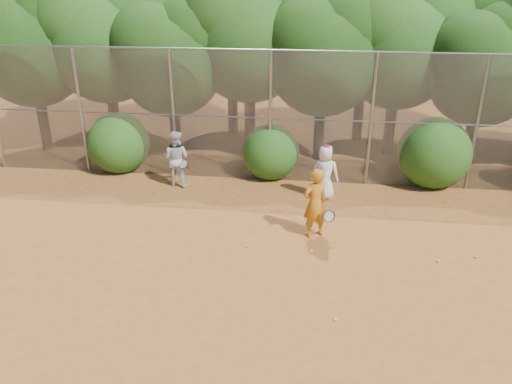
# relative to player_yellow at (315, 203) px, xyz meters

# --- Properties ---
(ground) EXTENTS (80.00, 80.00, 0.00)m
(ground) POSITION_rel_player_yellow_xyz_m (-0.45, -2.48, -0.89)
(ground) COLOR brown
(ground) RESTS_ON ground
(fence_back) EXTENTS (20.05, 0.09, 4.03)m
(fence_back) POSITION_rel_player_yellow_xyz_m (-0.57, 3.52, 1.16)
(fence_back) COLOR gray
(fence_back) RESTS_ON ground
(tree_0) EXTENTS (4.38, 3.81, 6.00)m
(tree_0) POSITION_rel_player_yellow_xyz_m (-9.90, 5.56, 3.04)
(tree_0) COLOR black
(tree_0) RESTS_ON ground
(tree_1) EXTENTS (4.64, 4.03, 6.35)m
(tree_1) POSITION_rel_player_yellow_xyz_m (-7.39, 6.06, 3.27)
(tree_1) COLOR black
(tree_1) RESTS_ON ground
(tree_2) EXTENTS (3.99, 3.47, 5.47)m
(tree_2) POSITION_rel_player_yellow_xyz_m (-4.90, 5.35, 2.70)
(tree_2) COLOR black
(tree_2) RESTS_ON ground
(tree_3) EXTENTS (4.89, 4.26, 6.70)m
(tree_3) POSITION_rel_player_yellow_xyz_m (-2.39, 6.36, 3.51)
(tree_3) COLOR black
(tree_3) RESTS_ON ground
(tree_4) EXTENTS (4.19, 3.64, 5.73)m
(tree_4) POSITION_rel_player_yellow_xyz_m (0.10, 5.75, 2.87)
(tree_4) COLOR black
(tree_4) RESTS_ON ground
(tree_5) EXTENTS (4.51, 3.92, 6.17)m
(tree_5) POSITION_rel_player_yellow_xyz_m (2.61, 6.56, 3.16)
(tree_5) COLOR black
(tree_5) RESTS_ON ground
(tree_6) EXTENTS (3.86, 3.36, 5.29)m
(tree_6) POSITION_rel_player_yellow_xyz_m (5.10, 5.55, 2.58)
(tree_6) COLOR black
(tree_6) RESTS_ON ground
(tree_9) EXTENTS (4.83, 4.20, 6.62)m
(tree_9) POSITION_rel_player_yellow_xyz_m (-8.39, 8.36, 3.45)
(tree_9) COLOR black
(tree_9) RESTS_ON ground
(tree_10) EXTENTS (5.15, 4.48, 7.06)m
(tree_10) POSITION_rel_player_yellow_xyz_m (-3.39, 8.56, 3.74)
(tree_10) COLOR black
(tree_10) RESTS_ON ground
(tree_11) EXTENTS (4.64, 4.03, 6.35)m
(tree_11) POSITION_rel_player_yellow_xyz_m (1.61, 8.16, 3.27)
(tree_11) COLOR black
(tree_11) RESTS_ON ground
(tree_12) EXTENTS (5.02, 4.37, 6.88)m
(tree_12) POSITION_rel_player_yellow_xyz_m (6.11, 8.76, 3.62)
(tree_12) COLOR black
(tree_12) RESTS_ON ground
(bush_0) EXTENTS (2.00, 2.00, 2.00)m
(bush_0) POSITION_rel_player_yellow_xyz_m (-6.45, 3.82, 0.11)
(bush_0) COLOR #1F4E13
(bush_0) RESTS_ON ground
(bush_1) EXTENTS (1.80, 1.80, 1.80)m
(bush_1) POSITION_rel_player_yellow_xyz_m (-1.45, 3.82, 0.01)
(bush_1) COLOR #1F4E13
(bush_1) RESTS_ON ground
(bush_2) EXTENTS (2.20, 2.20, 2.20)m
(bush_2) POSITION_rel_player_yellow_xyz_m (3.55, 3.82, 0.21)
(bush_2) COLOR #1F4E13
(bush_2) RESTS_ON ground
(player_yellow) EXTENTS (0.90, 0.70, 1.78)m
(player_yellow) POSITION_rel_player_yellow_xyz_m (0.00, 0.00, 0.00)
(player_yellow) COLOR #C67517
(player_yellow) RESTS_ON ground
(player_teen) EXTENTS (0.86, 0.63, 1.64)m
(player_teen) POSITION_rel_player_yellow_xyz_m (0.25, 2.29, -0.08)
(player_teen) COLOR white
(player_teen) RESTS_ON ground
(player_white) EXTENTS (0.96, 0.86, 1.72)m
(player_white) POSITION_rel_player_yellow_xyz_m (-4.24, 2.75, -0.03)
(player_white) COLOR silver
(player_white) RESTS_ON ground
(ball_0) EXTENTS (0.07, 0.07, 0.07)m
(ball_0) POSITION_rel_player_yellow_xyz_m (2.84, -0.93, -0.85)
(ball_0) COLOR #CAE128
(ball_0) RESTS_ON ground
(ball_1) EXTENTS (0.07, 0.07, 0.07)m
(ball_1) POSITION_rel_player_yellow_xyz_m (1.56, 1.23, -0.85)
(ball_1) COLOR #CAE128
(ball_1) RESTS_ON ground
(ball_2) EXTENTS (0.07, 0.07, 0.07)m
(ball_2) POSITION_rel_player_yellow_xyz_m (0.47, -3.32, -0.85)
(ball_2) COLOR #CAE128
(ball_2) RESTS_ON ground
(ball_3) EXTENTS (0.07, 0.07, 0.07)m
(ball_3) POSITION_rel_player_yellow_xyz_m (3.74, -0.64, -0.85)
(ball_3) COLOR #CAE128
(ball_3) RESTS_ON ground
(ball_4) EXTENTS (0.07, 0.07, 0.07)m
(ball_4) POSITION_rel_player_yellow_xyz_m (-1.54, -0.82, -0.85)
(ball_4) COLOR #CAE128
(ball_4) RESTS_ON ground
(ball_5) EXTENTS (0.07, 0.07, 0.07)m
(ball_5) POSITION_rel_player_yellow_xyz_m (3.77, 2.41, -0.85)
(ball_5) COLOR #CAE128
(ball_5) RESTS_ON ground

